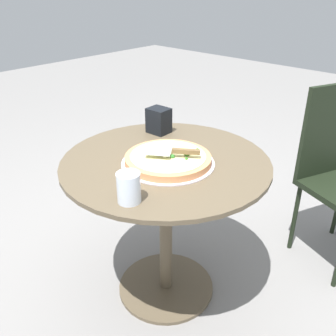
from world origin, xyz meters
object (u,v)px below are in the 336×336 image
object	(u,v)px
pizza_server	(173,151)
drinking_cup	(129,188)
pizza_on_tray	(168,159)
napkin_dispenser	(159,121)
patio_table	(166,198)

from	to	relation	value
pizza_server	drinking_cup	bearing A→B (deg)	-166.04
pizza_on_tray	pizza_server	distance (m)	0.05
pizza_server	drinking_cup	distance (m)	0.31
napkin_dispenser	patio_table	bearing A→B (deg)	-43.60
pizza_server	drinking_cup	size ratio (longest dim) A/B	1.94
pizza_on_tray	patio_table	bearing A→B (deg)	61.76
patio_table	napkin_dispenser	world-z (taller)	napkin_dispenser
patio_table	pizza_server	xyz separation A→B (m)	(-0.01, -0.05, 0.24)
pizza_on_tray	pizza_server	world-z (taller)	pizza_server
pizza_server	napkin_dispenser	xyz separation A→B (m)	(0.21, 0.28, 0.00)
patio_table	pizza_on_tray	size ratio (longest dim) A/B	2.29
pizza_on_tray	napkin_dispenser	size ratio (longest dim) A/B	3.14
drinking_cup	napkin_dispenser	size ratio (longest dim) A/B	0.88
pizza_on_tray	drinking_cup	size ratio (longest dim) A/B	3.57
napkin_dispenser	pizza_on_tray	bearing A→B (deg)	-42.42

